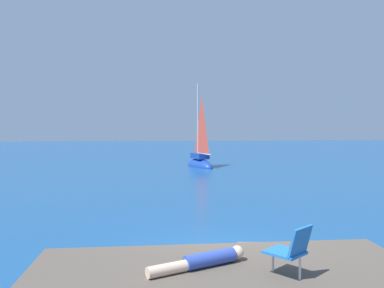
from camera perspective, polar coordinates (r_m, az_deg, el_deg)
name	(u,v)px	position (r m, az deg, el deg)	size (l,w,h in m)	color
ground_plane	(222,257)	(9.72, 4.35, -16.19)	(160.00, 160.00, 0.00)	navy
boulder_inland	(263,273)	(8.89, 10.37, -18.03)	(1.55, 1.24, 0.85)	brown
sailboat_near	(200,162)	(30.61, 1.17, -2.63)	(2.37, 3.99, 7.19)	#193D99
person_sunbather	(203,260)	(6.54, 1.62, -16.62)	(1.66, 0.85, 0.25)	#334CB2
beach_chair	(291,248)	(6.23, 14.31, -14.50)	(0.74, 0.76, 0.80)	blue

